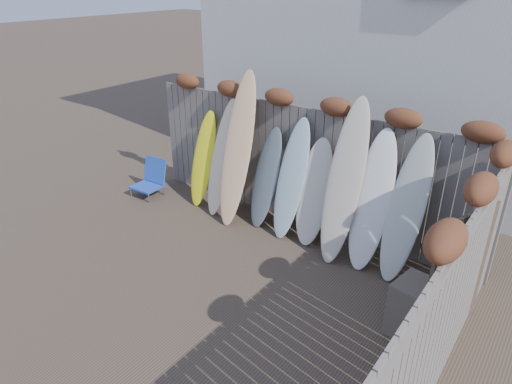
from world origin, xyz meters
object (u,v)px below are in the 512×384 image
Objects in this scene: beach_chair at (151,178)px; lattice_panel at (457,275)px; wooden_crate at (419,312)px; surfboard_0 at (203,159)px.

beach_chair is 5.72m from lattice_panel.
surfboard_0 is (-4.37, 1.17, 0.50)m from wooden_crate.
lattice_panel is at bearing -4.99° from beach_chair.
surfboard_0 is (1.05, 0.37, 0.52)m from beach_chair.
lattice_panel is (5.67, -0.50, 0.47)m from beach_chair.
surfboard_0 is (-4.63, 0.86, 0.06)m from lattice_panel.
wooden_crate is at bearing -111.63° from lattice_panel.
beach_chair is at bearing -161.25° from surfboard_0.
beach_chair is 1.23m from surfboard_0.
surfboard_0 reaches higher than lattice_panel.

